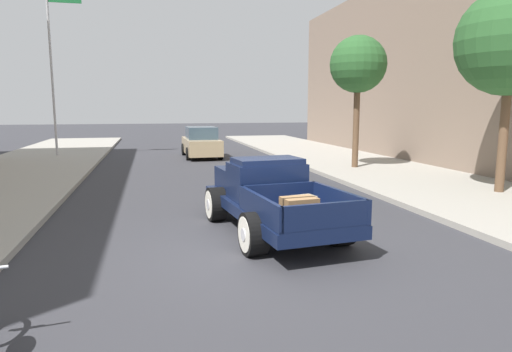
# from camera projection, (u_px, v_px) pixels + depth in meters

# --- Properties ---
(ground_plane) EXTENTS (140.00, 140.00, 0.00)m
(ground_plane) POSITION_uv_depth(u_px,v_px,m) (265.00, 252.00, 8.41)
(ground_plane) COLOR #333338
(hotrod_truck_navy) EXTENTS (2.54, 5.07, 1.58)m
(hotrod_truck_navy) POSITION_uv_depth(u_px,v_px,m) (268.00, 195.00, 9.88)
(hotrod_truck_navy) COLOR #0F1938
(hotrod_truck_navy) RESTS_ON ground
(car_background_tan) EXTENTS (1.93, 4.33, 1.65)m
(car_background_tan) POSITION_uv_depth(u_px,v_px,m) (201.00, 143.00, 24.27)
(car_background_tan) COLOR tan
(car_background_tan) RESTS_ON ground
(flagpole) EXTENTS (1.74, 0.16, 9.16)m
(flagpole) POSITION_uv_depth(u_px,v_px,m) (55.00, 47.00, 23.26)
(flagpole) COLOR #B2B2B7
(flagpole) RESTS_ON sidewalk_left
(street_tree_nearest) EXTENTS (3.12, 3.12, 5.97)m
(street_tree_nearest) POSITION_uv_depth(u_px,v_px,m) (511.00, 42.00, 12.94)
(street_tree_nearest) COLOR brown
(street_tree_nearest) RESTS_ON sidewalk_right
(street_tree_second) EXTENTS (2.35, 2.35, 5.47)m
(street_tree_second) POSITION_uv_depth(u_px,v_px,m) (358.00, 65.00, 18.61)
(street_tree_second) COLOR brown
(street_tree_second) RESTS_ON sidewalk_right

